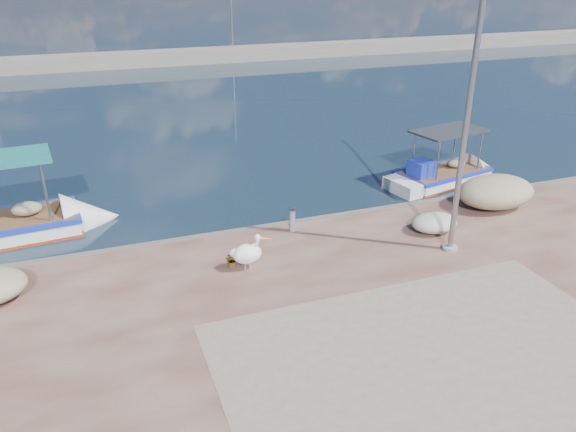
# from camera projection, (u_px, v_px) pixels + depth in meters

# --- Properties ---
(ground) EXTENTS (1400.00, 1400.00, 0.00)m
(ground) POSITION_uv_depth(u_px,v_px,m) (342.00, 325.00, 13.59)
(ground) COLOR #162635
(ground) RESTS_ON ground
(quay_patch) EXTENTS (9.00, 7.00, 0.01)m
(quay_patch) POSITION_uv_depth(u_px,v_px,m) (453.00, 378.00, 11.12)
(quay_patch) COLOR gray
(quay_patch) RESTS_ON quay
(breakwater) EXTENTS (120.00, 2.20, 7.50)m
(breakwater) POSITION_uv_depth(u_px,v_px,m) (141.00, 59.00, 47.57)
(breakwater) COLOR gray
(breakwater) RESTS_ON ground
(boat_left) EXTENTS (6.55, 2.68, 3.07)m
(boat_left) POSITION_uv_depth(u_px,v_px,m) (2.00, 231.00, 17.84)
(boat_left) COLOR white
(boat_left) RESTS_ON ground
(boat_right) EXTENTS (5.43, 2.73, 2.50)m
(boat_right) POSITION_uv_depth(u_px,v_px,m) (443.00, 178.00, 22.38)
(boat_right) COLOR white
(boat_right) RESTS_ON ground
(pelican) EXTENTS (1.09, 0.72, 1.04)m
(pelican) POSITION_uv_depth(u_px,v_px,m) (248.00, 253.00, 14.87)
(pelican) COLOR tan
(pelican) RESTS_ON quay
(lamp_post) EXTENTS (0.44, 0.96, 7.00)m
(lamp_post) POSITION_uv_depth(u_px,v_px,m) (464.00, 138.00, 14.79)
(lamp_post) COLOR gray
(lamp_post) RESTS_ON quay
(bollard_near) EXTENTS (0.24, 0.24, 0.72)m
(bollard_near) POSITION_uv_depth(u_px,v_px,m) (292.00, 219.00, 17.07)
(bollard_near) COLOR gray
(bollard_near) RESTS_ON quay
(potted_plant) EXTENTS (0.42, 0.36, 0.46)m
(potted_plant) POSITION_uv_depth(u_px,v_px,m) (232.00, 259.00, 15.10)
(potted_plant) COLOR #33722D
(potted_plant) RESTS_ON quay
(net_pile_c) EXTENTS (2.70, 1.93, 1.06)m
(net_pile_c) POSITION_uv_depth(u_px,v_px,m) (496.00, 192.00, 18.76)
(net_pile_c) COLOR #C5B792
(net_pile_c) RESTS_ON quay
(net_pile_d) EXTENTS (1.46, 1.09, 0.55)m
(net_pile_d) POSITION_uv_depth(u_px,v_px,m) (434.00, 223.00, 17.13)
(net_pile_d) COLOR beige
(net_pile_d) RESTS_ON quay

